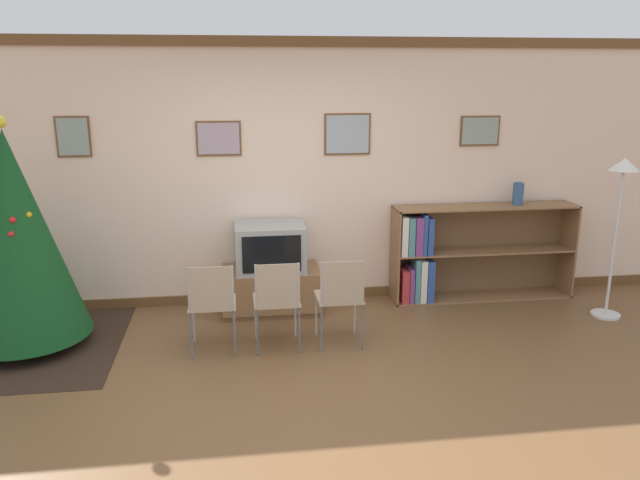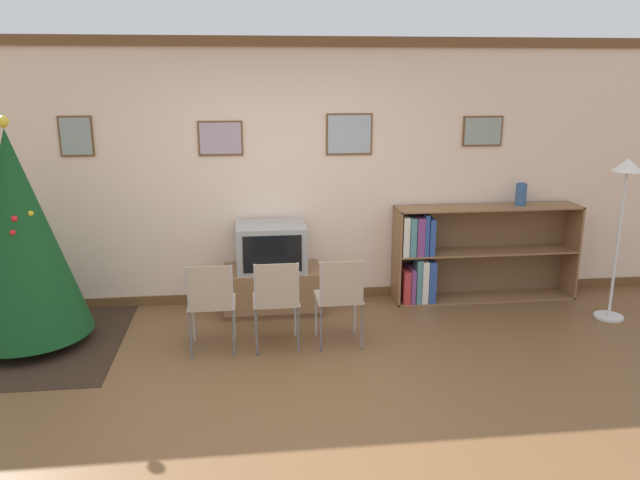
% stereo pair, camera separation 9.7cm
% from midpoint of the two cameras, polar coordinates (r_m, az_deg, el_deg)
% --- Properties ---
extents(ground_plane, '(24.00, 24.00, 0.00)m').
position_cam_midpoint_polar(ground_plane, '(4.81, -2.09, -14.28)').
color(ground_plane, brown).
extents(wall_back, '(9.15, 0.11, 2.70)m').
position_cam_midpoint_polar(wall_back, '(6.43, -4.14, 6.03)').
color(wall_back, beige).
rests_on(wall_back, ground_plane).
extents(area_rug, '(1.61, 1.86, 0.01)m').
position_cam_midpoint_polar(area_rug, '(6.24, -25.43, -8.63)').
color(area_rug, '#332319').
rests_on(area_rug, ground_plane).
extents(christmas_tree, '(1.10, 1.10, 2.01)m').
position_cam_midpoint_polar(christmas_tree, '(5.94, -26.51, 0.31)').
color(christmas_tree, maroon).
rests_on(christmas_tree, area_rug).
extents(tv_console, '(0.98, 0.54, 0.44)m').
position_cam_midpoint_polar(tv_console, '(6.37, -4.93, -4.56)').
color(tv_console, brown).
rests_on(tv_console, ground_plane).
extents(television, '(0.69, 0.53, 0.46)m').
position_cam_midpoint_polar(television, '(6.23, -5.02, -0.64)').
color(television, '#9E9E99').
rests_on(television, tv_console).
extents(folding_chair_left, '(0.40, 0.40, 0.82)m').
position_cam_midpoint_polar(folding_chair_left, '(5.40, -10.37, -5.62)').
color(folding_chair_left, tan).
rests_on(folding_chair_left, ground_plane).
extents(folding_chair_center, '(0.40, 0.40, 0.82)m').
position_cam_midpoint_polar(folding_chair_center, '(5.40, -4.46, -5.42)').
color(folding_chair_center, tan).
rests_on(folding_chair_center, ground_plane).
extents(folding_chair_right, '(0.40, 0.40, 0.82)m').
position_cam_midpoint_polar(folding_chair_right, '(5.45, 1.38, -5.16)').
color(folding_chair_right, tan).
rests_on(folding_chair_right, ground_plane).
extents(bookshelf, '(1.95, 0.36, 1.01)m').
position_cam_midpoint_polar(bookshelf, '(6.75, 11.59, -1.29)').
color(bookshelf, olive).
rests_on(bookshelf, ground_plane).
extents(vase, '(0.11, 0.11, 0.23)m').
position_cam_midpoint_polar(vase, '(6.89, 17.28, 4.11)').
color(vase, '#335684').
rests_on(vase, bookshelf).
extents(standing_lamp, '(0.28, 0.28, 1.59)m').
position_cam_midpoint_polar(standing_lamp, '(6.58, 25.39, 3.63)').
color(standing_lamp, silver).
rests_on(standing_lamp, ground_plane).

